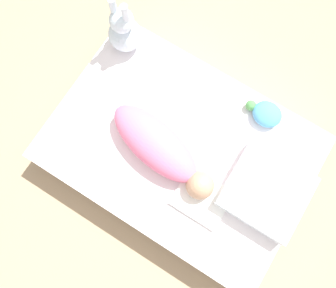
# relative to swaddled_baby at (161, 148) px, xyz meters

# --- Properties ---
(ground_plane) EXTENTS (12.00, 12.00, 0.00)m
(ground_plane) POSITION_rel_swaddled_baby_xyz_m (-0.07, -0.07, -0.28)
(ground_plane) COLOR #9E8466
(bed_mattress) EXTENTS (1.24, 0.87, 0.20)m
(bed_mattress) POSITION_rel_swaddled_baby_xyz_m (-0.07, -0.07, -0.18)
(bed_mattress) COLOR white
(bed_mattress) RESTS_ON ground_plane
(burp_cloth) EXTENTS (0.24, 0.21, 0.02)m
(burp_cloth) POSITION_rel_swaddled_baby_xyz_m (-0.28, 0.09, -0.06)
(burp_cloth) COLOR white
(burp_cloth) RESTS_ON bed_mattress
(swaddled_baby) EXTENTS (0.60, 0.30, 0.15)m
(swaddled_baby) POSITION_rel_swaddled_baby_xyz_m (0.00, 0.00, 0.00)
(swaddled_baby) COLOR pink
(swaddled_baby) RESTS_ON bed_mattress
(pillow) EXTENTS (0.34, 0.34, 0.09)m
(pillow) POSITION_rel_swaddled_baby_xyz_m (-0.51, -0.09, -0.03)
(pillow) COLOR white
(pillow) RESTS_ON bed_mattress
(bunny_plush) EXTENTS (0.16, 0.16, 0.33)m
(bunny_plush) POSITION_rel_swaddled_baby_xyz_m (0.45, -0.39, 0.05)
(bunny_plush) COLOR silver
(bunny_plush) RESTS_ON bed_mattress
(turtle_plush) EXTENTS (0.18, 0.13, 0.07)m
(turtle_plush) POSITION_rel_swaddled_baby_xyz_m (-0.33, -0.42, -0.04)
(turtle_plush) COLOR #4C99C6
(turtle_plush) RESTS_ON bed_mattress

